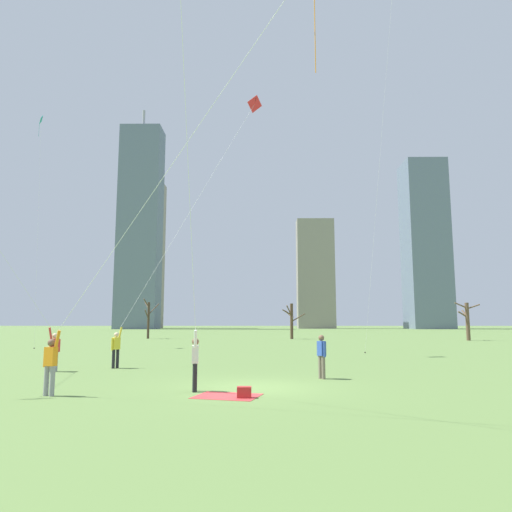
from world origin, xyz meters
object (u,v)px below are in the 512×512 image
object	(u,v)px
kite_flyer_foreground_right_white	(21,297)
bystander_strolling_midfield	(322,354)
distant_kite_drifting_left_teal	(40,143)
bare_tree_left_of_center	(291,320)
bare_tree_far_right_edge	(467,319)
kite_flyer_midfield_left_red	(151,286)
kite_flyer_midfield_right_orange	(101,285)
picnic_spot	(237,394)
bare_tree_leftmost	(148,317)
kite_flyer_midfield_center_yellow	(189,212)

from	to	relation	value
kite_flyer_foreground_right_white	bystander_strolling_midfield	size ratio (longest dim) A/B	9.75
distant_kite_drifting_left_teal	bare_tree_left_of_center	size ratio (longest dim) A/B	4.75
bare_tree_far_right_edge	kite_flyer_foreground_right_white	bearing A→B (deg)	-134.22
bystander_strolling_midfield	distant_kite_drifting_left_teal	bearing A→B (deg)	135.44
distant_kite_drifting_left_teal	bare_tree_far_right_edge	size ratio (longest dim) A/B	4.78
kite_flyer_midfield_left_red	bare_tree_left_of_center	bearing A→B (deg)	75.01
kite_flyer_midfield_right_orange	bystander_strolling_midfield	xyz separation A→B (m)	(6.70, 5.12, -2.22)
bystander_strolling_midfield	picnic_spot	size ratio (longest dim) A/B	0.77
kite_flyer_foreground_right_white	kite_flyer_midfield_right_orange	size ratio (longest dim) A/B	1.43
distant_kite_drifting_left_teal	picnic_spot	xyz separation A→B (m)	(18.49, -25.45, -17.35)
bare_tree_far_right_edge	picnic_spot	bearing A→B (deg)	-120.75
bare_tree_leftmost	kite_flyer_foreground_right_white	bearing A→B (deg)	-84.30
picnic_spot	kite_flyer_midfield_right_orange	bearing A→B (deg)	-168.09
kite_flyer_midfield_right_orange	bare_tree_left_of_center	distance (m)	45.55
bystander_strolling_midfield	bare_tree_leftmost	world-z (taller)	bare_tree_leftmost
kite_flyer_midfield_left_red	kite_flyer_midfield_right_orange	world-z (taller)	kite_flyer_midfield_left_red
picnic_spot	bare_tree_left_of_center	bearing A→B (deg)	84.36
distant_kite_drifting_left_teal	bare_tree_far_right_edge	bearing A→B (deg)	18.76
kite_flyer_midfield_center_yellow	distant_kite_drifting_left_teal	distance (m)	33.74
kite_flyer_midfield_center_yellow	picnic_spot	bearing A→B (deg)	33.39
kite_flyer_midfield_left_red	bare_tree_left_of_center	distance (m)	35.46
kite_flyer_foreground_right_white	kite_flyer_midfield_center_yellow	size ratio (longest dim) A/B	0.90
picnic_spot	bare_tree_far_right_edge	bearing A→B (deg)	59.25
distant_kite_drifting_left_teal	bystander_strolling_midfield	bearing A→B (deg)	-44.56
kite_flyer_midfield_left_red	kite_flyer_midfield_right_orange	distance (m)	10.68
kite_flyer_midfield_center_yellow	bare_tree_far_right_edge	size ratio (longest dim) A/B	4.17
picnic_spot	bare_tree_left_of_center	xyz separation A→B (m)	(4.35, 44.03, 2.20)
kite_flyer_midfield_left_red	picnic_spot	size ratio (longest dim) A/B	8.24
kite_flyer_midfield_center_yellow	kite_flyer_midfield_right_orange	bearing A→B (deg)	177.93
kite_flyer_foreground_right_white	kite_flyer_midfield_left_red	xyz separation A→B (m)	(4.51, 3.94, 0.75)
kite_flyer_midfield_right_orange	bare_tree_left_of_center	xyz separation A→B (m)	(8.08, 44.82, -0.83)
kite_flyer_foreground_right_white	picnic_spot	size ratio (longest dim) A/B	7.50
kite_flyer_foreground_right_white	bare_tree_far_right_edge	bearing A→B (deg)	45.78
kite_flyer_midfield_center_yellow	picnic_spot	distance (m)	5.31
kite_flyer_midfield_center_yellow	kite_flyer_midfield_right_orange	distance (m)	3.16
bare_tree_far_right_edge	bare_tree_left_of_center	world-z (taller)	bare_tree_left_of_center
kite_flyer_midfield_left_red	bystander_strolling_midfield	world-z (taller)	kite_flyer_midfield_left_red
distant_kite_drifting_left_teal	kite_flyer_midfield_right_orange	bearing A→B (deg)	-60.66
distant_kite_drifting_left_teal	kite_flyer_midfield_left_red	bearing A→B (deg)	-48.85
kite_flyer_midfield_right_orange	bare_tree_leftmost	xyz separation A→B (m)	(-9.49, 45.74, -0.54)
bare_tree_leftmost	bare_tree_far_right_edge	world-z (taller)	bare_tree_leftmost
bystander_strolling_midfield	distant_kite_drifting_left_teal	xyz separation A→B (m)	(-21.45, 21.12, 16.54)
kite_flyer_foreground_right_white	bare_tree_leftmost	world-z (taller)	kite_flyer_foreground_right_white
kite_flyer_midfield_center_yellow	kite_flyer_foreground_right_white	bearing A→B (deg)	139.85
kite_flyer_midfield_right_orange	bare_tree_far_right_edge	distance (m)	48.95
kite_flyer_midfield_center_yellow	distant_kite_drifting_left_teal	world-z (taller)	distant_kite_drifting_left_teal
kite_flyer_midfield_left_red	kite_flyer_midfield_right_orange	size ratio (longest dim) A/B	1.57
kite_flyer_midfield_center_yellow	kite_flyer_midfield_left_red	distance (m)	11.31
kite_flyer_foreground_right_white	kite_flyer_midfield_center_yellow	distance (m)	10.66
kite_flyer_midfield_right_orange	bystander_strolling_midfield	world-z (taller)	kite_flyer_midfield_right_orange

